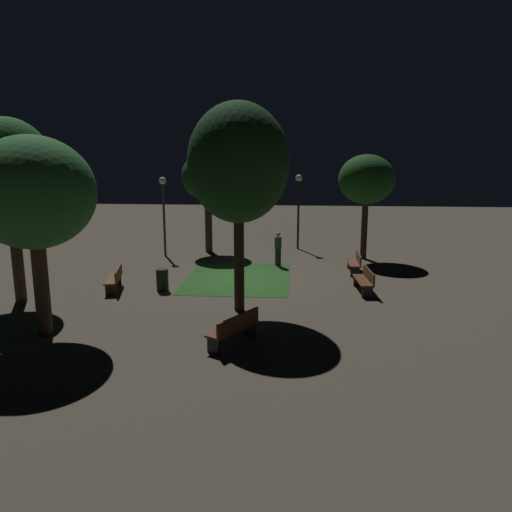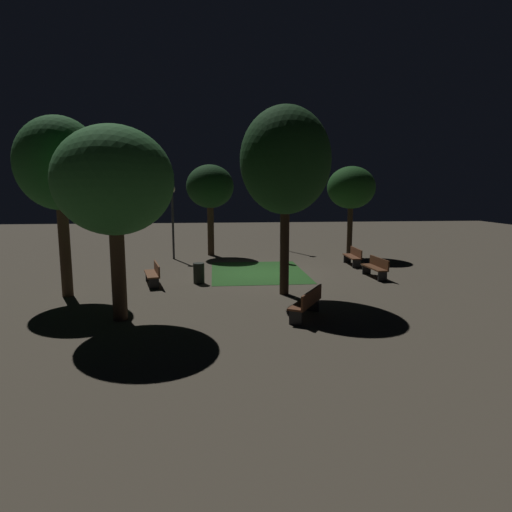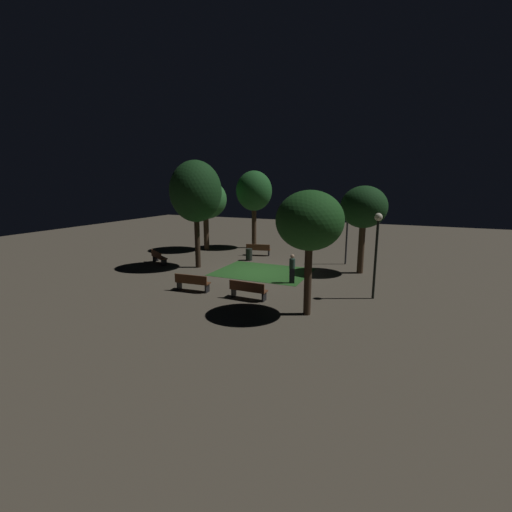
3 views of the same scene
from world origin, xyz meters
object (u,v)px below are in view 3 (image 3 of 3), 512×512
bench_back_row (258,249)px  tree_left_canopy (196,192)px  bench_corner (192,282)px  pedestrian (292,268)px  tree_back_right (254,192)px  bench_near_trees (158,257)px  lamp_post_plaza_west (377,240)px  bench_path_side (248,289)px  lamp_post_plaza_east (347,223)px  tree_back_left (364,208)px  tree_right_canopy (205,200)px  trash_bin (249,254)px  tree_near_wall (310,221)px

bench_back_row → tree_left_canopy: (-2.08, -5.02, 4.35)m
bench_corner → pedestrian: bearing=39.6°
tree_back_right → pedestrian: (6.27, -8.94, -3.83)m
bench_near_trees → lamp_post_plaza_west: lamp_post_plaza_west is taller
bench_path_side → lamp_post_plaza_east: size_ratio=0.45×
tree_back_left → pedestrian: (-3.10, -3.79, -3.09)m
tree_back_right → lamp_post_plaza_east: tree_back_right is taller
pedestrian → bench_path_side: bearing=-106.9°
tree_back_left → tree_right_canopy: size_ratio=0.92×
lamp_post_plaza_east → pedestrian: lamp_post_plaza_east is taller
bench_corner → bench_back_row: (-0.49, 9.51, 0.00)m
tree_back_right → lamp_post_plaza_east: bearing=-20.8°
tree_back_left → trash_bin: bearing=176.6°
tree_back_left → lamp_post_plaza_west: 5.02m
bench_path_side → tree_left_canopy: (-5.68, 4.49, 4.35)m
tree_left_canopy → trash_bin: (2.15, 3.20, -4.41)m
tree_near_wall → trash_bin: bearing=128.0°
tree_near_wall → tree_back_right: bearing=122.3°
bench_corner → bench_back_row: size_ratio=0.98×
tree_right_canopy → tree_near_wall: bearing=-42.9°
bench_near_trees → tree_back_right: tree_back_right is taller
bench_near_trees → bench_back_row: (5.11, 5.23, 0.00)m
bench_back_row → tree_back_left: tree_back_left is taller
tree_back_right → pedestrian: tree_back_right is taller
lamp_post_plaza_east → bench_corner: bearing=-123.0°
bench_path_side → tree_back_right: size_ratio=0.28×
tree_near_wall → pedestrian: size_ratio=3.18×
bench_back_row → tree_left_canopy: bearing=-112.5°
lamp_post_plaza_east → trash_bin: (-6.45, -1.59, -2.35)m
bench_back_row → tree_right_canopy: (-4.75, 0.35, 3.58)m
tree_back_right → lamp_post_plaza_east: (8.15, -3.09, -1.91)m
lamp_post_plaza_west → bench_path_side: bearing=-155.1°
bench_corner → tree_back_right: 13.24m
bench_back_row → trash_bin: size_ratio=2.19×
bench_path_side → trash_bin: bench_path_side is taller
tree_near_wall → pedestrian: 5.56m
bench_near_trees → bench_back_row: size_ratio=0.96×
bench_path_side → tree_right_canopy: 13.41m
tree_left_canopy → bench_corner: bearing=-60.2°
tree_right_canopy → bench_path_side: bearing=-49.8°
tree_back_left → lamp_post_plaza_west: tree_back_left is taller
bench_back_row → bench_corner: bearing=-87.0°
tree_left_canopy → tree_near_wall: bearing=-30.9°
tree_near_wall → lamp_post_plaza_west: (2.31, 3.25, -1.09)m
tree_back_right → tree_left_canopy: tree_left_canopy is taller
trash_bin → pedestrian: bearing=-43.0°
tree_left_canopy → lamp_post_plaza_west: size_ratio=1.67×
bench_path_side → tree_right_canopy: size_ratio=0.32×
tree_left_canopy → lamp_post_plaza_west: 11.42m
lamp_post_plaza_west → pedestrian: 4.85m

